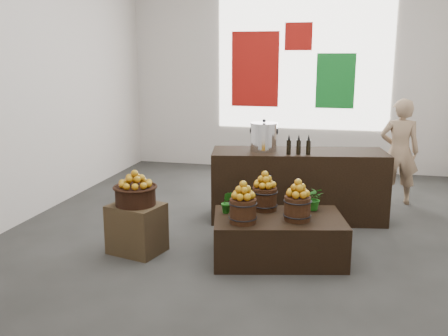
% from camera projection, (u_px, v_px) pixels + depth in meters
% --- Properties ---
extents(ground, '(7.00, 7.00, 0.00)m').
position_uv_depth(ground, '(253.00, 226.00, 6.45)').
color(ground, '#383735').
rests_on(ground, ground).
extents(back_wall, '(6.00, 0.04, 4.00)m').
position_uv_depth(back_wall, '(287.00, 64.00, 9.33)').
color(back_wall, beige).
rests_on(back_wall, ground).
extents(back_opening, '(3.20, 0.02, 2.40)m').
position_uv_depth(back_opening, '(303.00, 64.00, 9.24)').
color(back_opening, white).
rests_on(back_opening, back_wall).
extents(deco_red_left, '(0.90, 0.04, 1.40)m').
position_uv_depth(deco_red_left, '(255.00, 69.00, 9.45)').
color(deco_red_left, '#A2110C').
rests_on(deco_red_left, back_wall).
extents(deco_green_right, '(0.70, 0.04, 1.00)m').
position_uv_depth(deco_green_right, '(335.00, 81.00, 9.16)').
color(deco_green_right, '#127524').
rests_on(deco_green_right, back_wall).
extents(deco_red_upper, '(0.50, 0.04, 0.50)m').
position_uv_depth(deco_red_upper, '(299.00, 36.00, 9.14)').
color(deco_red_upper, '#A2110C').
rests_on(deco_red_upper, back_wall).
extents(crate, '(0.65, 0.58, 0.55)m').
position_uv_depth(crate, '(137.00, 228.00, 5.56)').
color(crate, '#4D3C24').
rests_on(crate, ground).
extents(wicker_basket, '(0.44, 0.44, 0.20)m').
position_uv_depth(wicker_basket, '(135.00, 196.00, 5.47)').
color(wicker_basket, black).
rests_on(wicker_basket, crate).
extents(apples_in_basket, '(0.35, 0.35, 0.19)m').
position_uv_depth(apples_in_basket, '(135.00, 179.00, 5.43)').
color(apples_in_basket, '#911C04').
rests_on(apples_in_basket, wicker_basket).
extents(display_table, '(1.53, 1.13, 0.48)m').
position_uv_depth(display_table, '(278.00, 238.00, 5.38)').
color(display_table, black).
rests_on(display_table, ground).
extents(apple_bucket_front_left, '(0.27, 0.27, 0.25)m').
position_uv_depth(apple_bucket_front_left, '(243.00, 211.00, 5.12)').
color(apple_bucket_front_left, '#391E0F').
rests_on(apple_bucket_front_left, display_table).
extents(apples_in_bucket_front_left, '(0.21, 0.21, 0.18)m').
position_uv_depth(apples_in_bucket_front_left, '(243.00, 190.00, 5.07)').
color(apples_in_bucket_front_left, '#911C04').
rests_on(apples_in_bucket_front_left, apple_bucket_front_left).
extents(apple_bucket_front_right, '(0.27, 0.27, 0.25)m').
position_uv_depth(apple_bucket_front_right, '(297.00, 208.00, 5.20)').
color(apple_bucket_front_right, '#391E0F').
rests_on(apple_bucket_front_right, display_table).
extents(apples_in_bucket_front_right, '(0.21, 0.21, 0.18)m').
position_uv_depth(apples_in_bucket_front_right, '(298.00, 188.00, 5.15)').
color(apples_in_bucket_front_right, '#911C04').
rests_on(apples_in_bucket_front_right, apple_bucket_front_right).
extents(apple_bucket_rear, '(0.27, 0.27, 0.25)m').
position_uv_depth(apple_bucket_rear, '(264.00, 199.00, 5.55)').
color(apple_bucket_rear, '#391E0F').
rests_on(apple_bucket_rear, display_table).
extents(apples_in_bucket_rear, '(0.21, 0.21, 0.18)m').
position_uv_depth(apples_in_bucket_rear, '(265.00, 180.00, 5.50)').
color(apples_in_bucket_rear, '#911C04').
rests_on(apples_in_bucket_rear, apple_bucket_rear).
extents(herb_garnish_right, '(0.27, 0.24, 0.27)m').
position_uv_depth(herb_garnish_right, '(314.00, 198.00, 5.54)').
color(herb_garnish_right, '#175C13').
rests_on(herb_garnish_right, display_table).
extents(herb_garnish_left, '(0.14, 0.11, 0.25)m').
position_uv_depth(herb_garnish_left, '(227.00, 202.00, 5.42)').
color(herb_garnish_left, '#175C13').
rests_on(herb_garnish_left, display_table).
extents(counter, '(2.37, 1.12, 0.93)m').
position_uv_depth(counter, '(298.00, 185.00, 6.66)').
color(counter, black).
rests_on(counter, ground).
extents(stock_pot_left, '(0.35, 0.35, 0.35)m').
position_uv_depth(stock_pot_left, '(264.00, 138.00, 6.54)').
color(stock_pot_left, silver).
rests_on(stock_pot_left, counter).
extents(oil_cruets, '(0.26, 0.11, 0.26)m').
position_uv_depth(oil_cruets, '(301.00, 144.00, 6.31)').
color(oil_cruets, black).
rests_on(oil_cruets, counter).
extents(shopper, '(0.58, 0.39, 1.56)m').
position_uv_depth(shopper, '(399.00, 152.00, 7.31)').
color(shopper, '#95785B').
rests_on(shopper, ground).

